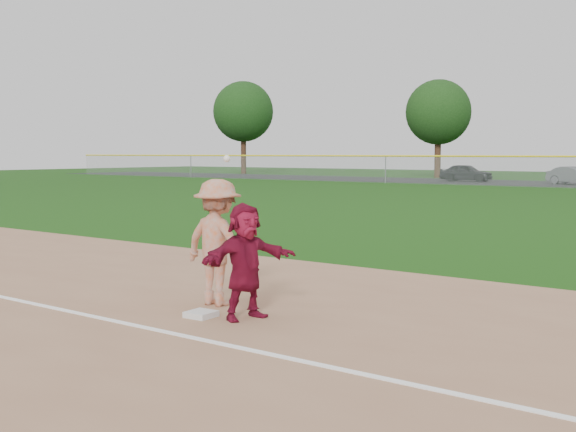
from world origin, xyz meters
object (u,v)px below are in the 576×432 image
Objects in this scene: car_left at (466,173)px; car_mid at (575,176)px; base_runner at (245,261)px; first_base at (201,314)px.

car_left is 1.04× the size of car_mid.
car_mid is at bearing -99.60° from car_left.
car_left is at bearing 36.28° from base_runner.
car_mid is at bearing 99.58° from first_base.
car_left reaches higher than first_base.
base_runner reaches higher than car_mid.
car_left is (-16.53, 45.88, -0.10)m from base_runner.
base_runner is (0.53, 0.29, 0.73)m from first_base.
car_mid is (8.35, -0.83, -0.05)m from car_left.
base_runner is 0.39× the size of car_left.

